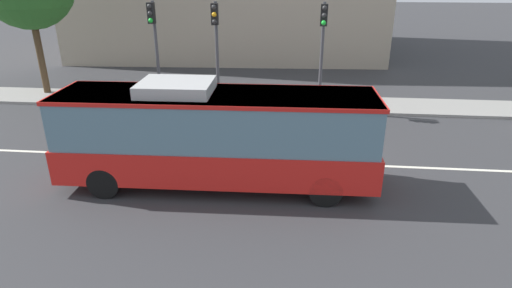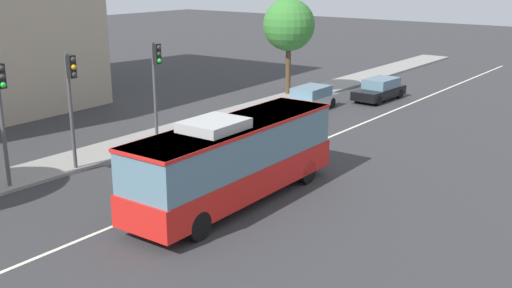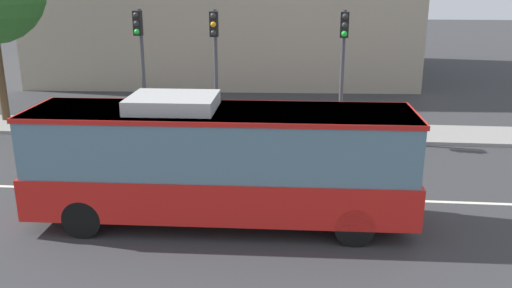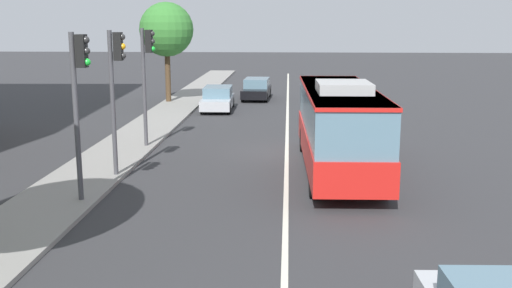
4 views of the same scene
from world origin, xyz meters
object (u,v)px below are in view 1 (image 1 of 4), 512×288
(transit_bus, at_px, (216,133))
(traffic_light_near_corner, at_px, (154,36))
(traffic_light_mid_block, at_px, (216,38))
(traffic_light_far_corner, at_px, (323,39))

(transit_bus, distance_m, traffic_light_near_corner, 9.36)
(traffic_light_mid_block, relative_size, traffic_light_far_corner, 1.00)
(transit_bus, relative_size, traffic_light_far_corner, 1.93)
(traffic_light_mid_block, bearing_deg, traffic_light_near_corner, -95.28)
(transit_bus, distance_m, traffic_light_far_corner, 8.88)
(traffic_light_far_corner, bearing_deg, transit_bus, -22.34)
(traffic_light_near_corner, height_order, traffic_light_mid_block, same)
(transit_bus, distance_m, traffic_light_mid_block, 8.14)
(traffic_light_mid_block, height_order, traffic_light_far_corner, same)
(traffic_light_near_corner, height_order, traffic_light_far_corner, same)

